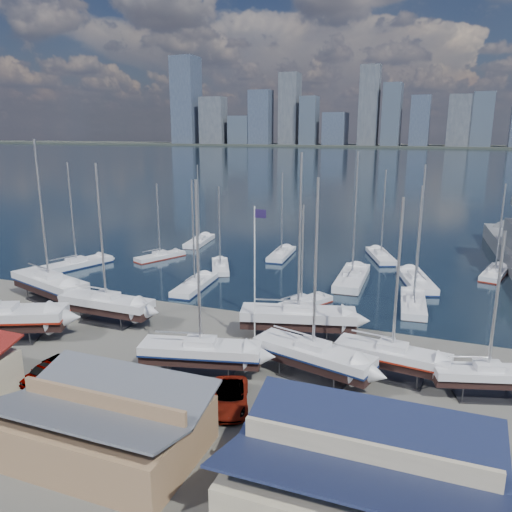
% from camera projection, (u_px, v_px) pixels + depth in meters
% --- Properties ---
extents(ground, '(1400.00, 1400.00, 0.00)m').
position_uv_depth(ground, '(215.00, 350.00, 46.00)').
color(ground, '#605E59').
rests_on(ground, ground).
extents(water, '(1400.00, 600.00, 0.40)m').
position_uv_depth(water, '(418.00, 161.00, 326.82)').
color(water, '#182839').
rests_on(water, ground).
extents(far_shore, '(1400.00, 80.00, 2.20)m').
position_uv_depth(far_shore, '(432.00, 147.00, 562.00)').
color(far_shore, '#2D332D').
rests_on(far_shore, ground).
extents(skyline, '(639.14, 43.80, 107.69)m').
position_uv_depth(skyline, '(428.00, 112.00, 549.71)').
color(skyline, '#475166').
rests_on(skyline, far_shore).
extents(shed_grey, '(12.60, 8.40, 4.17)m').
position_uv_depth(shed_grey, '(103.00, 421.00, 30.98)').
color(shed_grey, '#8C6B4C').
rests_on(shed_grey, ground).
extents(shed_blue, '(13.65, 9.45, 4.71)m').
position_uv_depth(shed_blue, '(363.00, 480.00, 25.39)').
color(shed_blue, '#BFB293').
rests_on(shed_blue, ground).
extents(sailboat_cradle_0, '(12.20, 6.66, 18.77)m').
position_uv_depth(sailboat_cradle_0, '(49.00, 284.00, 58.40)').
color(sailboat_cradle_0, '#2D2D33').
rests_on(sailboat_cradle_0, ground).
extents(sailboat_cradle_1, '(12.44, 8.12, 19.33)m').
position_uv_depth(sailboat_cradle_1, '(1.00, 318.00, 47.68)').
color(sailboat_cradle_1, '#2D2D33').
rests_on(sailboat_cradle_1, ground).
extents(sailboat_cradle_2, '(10.25, 3.05, 16.60)m').
position_uv_depth(sailboat_cradle_2, '(107.00, 304.00, 51.97)').
color(sailboat_cradle_2, '#2D2D33').
rests_on(sailboat_cradle_2, ground).
extents(sailboat_cradle_3, '(10.35, 5.08, 16.11)m').
position_uv_depth(sailboat_cradle_3, '(201.00, 352.00, 40.82)').
color(sailboat_cradle_3, '#2D2D33').
rests_on(sailboat_cradle_3, ground).
extents(sailboat_cradle_4, '(11.41, 5.75, 17.79)m').
position_uv_depth(sailboat_cradle_4, '(298.00, 317.00, 48.10)').
color(sailboat_cradle_4, '#2D2D33').
rests_on(sailboat_cradle_4, ground).
extents(sailboat_cradle_5, '(10.52, 5.41, 16.35)m').
position_uv_depth(sailboat_cradle_5, '(313.00, 355.00, 40.19)').
color(sailboat_cradle_5, '#2D2D33').
rests_on(sailboat_cradle_5, ground).
extents(sailboat_cradle_6, '(9.40, 3.77, 14.87)m').
position_uv_depth(sailboat_cradle_6, '(392.00, 356.00, 40.25)').
color(sailboat_cradle_6, '#2D2D33').
rests_on(sailboat_cradle_6, ground).
extents(sailboat_cradle_7, '(8.06, 4.28, 12.92)m').
position_uv_depth(sailboat_cradle_7, '(487.00, 375.00, 37.29)').
color(sailboat_cradle_7, '#2D2D33').
rests_on(sailboat_cradle_7, ground).
extents(sailboat_moored_0, '(6.37, 11.09, 16.00)m').
position_uv_depth(sailboat_moored_0, '(77.00, 265.00, 73.46)').
color(sailboat_moored_0, black).
rests_on(sailboat_moored_0, water).
extents(sailboat_moored_1, '(5.56, 8.46, 12.33)m').
position_uv_depth(sailboat_moored_1, '(160.00, 257.00, 78.30)').
color(sailboat_moored_1, black).
rests_on(sailboat_moored_1, water).
extents(sailboat_moored_2, '(3.97, 9.91, 14.55)m').
position_uv_depth(sailboat_moored_2, '(200.00, 242.00, 88.69)').
color(sailboat_moored_2, black).
rests_on(sailboat_moored_2, water).
extents(sailboat_moored_3, '(3.44, 9.86, 14.47)m').
position_uv_depth(sailboat_moored_3, '(195.00, 286.00, 63.69)').
color(sailboat_moored_3, black).
rests_on(sailboat_moored_3, water).
extents(sailboat_moored_4, '(5.78, 8.52, 12.60)m').
position_uv_depth(sailboat_moored_4, '(220.00, 267.00, 72.37)').
color(sailboat_moored_4, black).
rests_on(sailboat_moored_4, water).
extents(sailboat_moored_5, '(3.20, 9.54, 14.05)m').
position_uv_depth(sailboat_moored_5, '(281.00, 255.00, 79.51)').
color(sailboat_moored_5, black).
rests_on(sailboat_moored_5, water).
extents(sailboat_moored_6, '(6.12, 8.33, 12.37)m').
position_uv_depth(sailboat_moored_6, '(301.00, 305.00, 57.00)').
color(sailboat_moored_6, black).
rests_on(sailboat_moored_6, water).
extents(sailboat_moored_7, '(3.69, 11.97, 17.93)m').
position_uv_depth(sailboat_moored_7, '(352.00, 280.00, 66.38)').
color(sailboat_moored_7, black).
rests_on(sailboat_moored_7, water).
extents(sailboat_moored_8, '(6.04, 10.06, 14.55)m').
position_uv_depth(sailboat_moored_8, '(381.00, 257.00, 78.22)').
color(sailboat_moored_8, black).
rests_on(sailboat_moored_8, water).
extents(sailboat_moored_9, '(3.56, 9.84, 14.56)m').
position_uv_depth(sailboat_moored_9, '(413.00, 305.00, 56.99)').
color(sailboat_moored_9, black).
rests_on(sailboat_moored_9, water).
extents(sailboat_moored_10, '(6.15, 11.31, 16.28)m').
position_uv_depth(sailboat_moored_10, '(416.00, 282.00, 65.50)').
color(sailboat_moored_10, black).
rests_on(sailboat_moored_10, water).
extents(sailboat_moored_11, '(4.69, 9.30, 13.39)m').
position_uv_depth(sailboat_moored_11, '(495.00, 274.00, 69.15)').
color(sailboat_moored_11, black).
rests_on(sailboat_moored_11, water).
extents(car_a, '(2.36, 4.52, 1.47)m').
position_uv_depth(car_a, '(44.00, 372.00, 40.28)').
color(car_a, gray).
rests_on(car_a, ground).
extents(car_b, '(5.03, 2.28, 1.60)m').
position_uv_depth(car_b, '(70.00, 367.00, 40.95)').
color(car_b, gray).
rests_on(car_b, ground).
extents(car_c, '(4.58, 6.27, 1.58)m').
position_uv_depth(car_c, '(230.00, 397.00, 36.39)').
color(car_c, gray).
rests_on(car_c, ground).
extents(car_d, '(3.87, 6.07, 1.64)m').
position_uv_depth(car_d, '(183.00, 416.00, 33.91)').
color(car_d, gray).
rests_on(car_d, ground).
extents(flagpole, '(1.15, 0.12, 13.13)m').
position_uv_depth(flagpole, '(256.00, 265.00, 45.76)').
color(flagpole, white).
rests_on(flagpole, ground).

